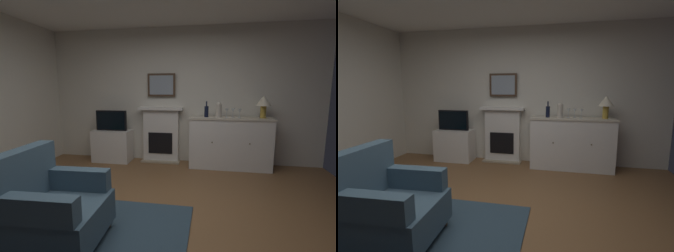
% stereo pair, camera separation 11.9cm
% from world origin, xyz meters
% --- Properties ---
extents(ground_plane, '(5.41, 4.98, 0.10)m').
position_xyz_m(ground_plane, '(0.00, 0.00, -0.05)').
color(ground_plane, brown).
rests_on(ground_plane, ground).
extents(wall_rear, '(5.41, 0.06, 2.64)m').
position_xyz_m(wall_rear, '(0.00, 2.46, 1.32)').
color(wall_rear, silver).
rests_on(wall_rear, ground_plane).
extents(area_rug, '(2.20, 1.74, 0.02)m').
position_xyz_m(area_rug, '(-0.68, -0.37, 0.01)').
color(area_rug, '#2D4251').
rests_on(area_rug, ground_plane).
extents(fireplace_unit, '(0.87, 0.30, 1.10)m').
position_xyz_m(fireplace_unit, '(-0.36, 2.33, 0.55)').
color(fireplace_unit, white).
rests_on(fireplace_unit, ground_plane).
extents(framed_picture, '(0.55, 0.04, 0.45)m').
position_xyz_m(framed_picture, '(-0.36, 2.38, 1.53)').
color(framed_picture, '#473323').
extents(sideboard_cabinet, '(1.49, 0.49, 0.94)m').
position_xyz_m(sideboard_cabinet, '(0.97, 2.15, 0.47)').
color(sideboard_cabinet, white).
rests_on(sideboard_cabinet, ground_plane).
extents(table_lamp, '(0.26, 0.26, 0.40)m').
position_xyz_m(table_lamp, '(1.53, 2.15, 1.22)').
color(table_lamp, '#B79338').
rests_on(table_lamp, sideboard_cabinet).
extents(wine_bottle, '(0.08, 0.08, 0.29)m').
position_xyz_m(wine_bottle, '(0.53, 2.15, 1.05)').
color(wine_bottle, black).
rests_on(wine_bottle, sideboard_cabinet).
extents(wine_glass_left, '(0.07, 0.07, 0.16)m').
position_xyz_m(wine_glass_left, '(0.90, 2.15, 1.07)').
color(wine_glass_left, silver).
rests_on(wine_glass_left, sideboard_cabinet).
extents(wine_glass_center, '(0.07, 0.07, 0.16)m').
position_xyz_m(wine_glass_center, '(1.01, 2.16, 1.07)').
color(wine_glass_center, silver).
rests_on(wine_glass_center, sideboard_cabinet).
extents(wine_glass_right, '(0.07, 0.07, 0.16)m').
position_xyz_m(wine_glass_right, '(1.12, 2.12, 1.07)').
color(wine_glass_right, silver).
rests_on(wine_glass_right, sideboard_cabinet).
extents(vase_decorative, '(0.11, 0.11, 0.28)m').
position_xyz_m(vase_decorative, '(0.75, 2.10, 1.08)').
color(vase_decorative, beige).
rests_on(vase_decorative, sideboard_cabinet).
extents(tv_cabinet, '(0.75, 0.42, 0.63)m').
position_xyz_m(tv_cabinet, '(-1.33, 2.17, 0.32)').
color(tv_cabinet, white).
rests_on(tv_cabinet, ground_plane).
extents(tv_set, '(0.62, 0.07, 0.40)m').
position_xyz_m(tv_set, '(-1.33, 2.15, 0.83)').
color(tv_set, black).
rests_on(tv_set, tv_cabinet).
extents(armchair, '(0.85, 0.81, 0.92)m').
position_xyz_m(armchair, '(-0.82, -0.43, 0.38)').
color(armchair, '#3F596B').
rests_on(armchair, ground_plane).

